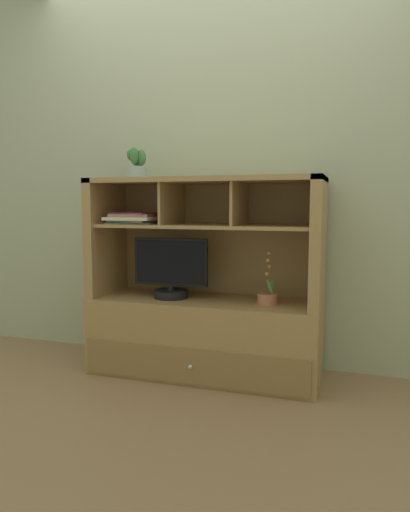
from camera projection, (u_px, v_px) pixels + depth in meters
The scene contains 7 objects.
floor_plane at pixel (205, 374), 2.98m from camera, with size 6.00×6.00×0.02m, color #8F6C49.
back_wall at pixel (218, 150), 3.09m from camera, with size 6.00×0.02×2.80m, color #A2A987.
media_console at pixel (205, 312), 2.94m from camera, with size 1.41×0.54×1.21m.
tv_monitor at pixel (171, 272), 2.94m from camera, with size 0.48×0.21×0.37m.
potted_orchid at pixel (268, 297), 2.77m from camera, with size 0.14×0.14×0.31m.
magazine_stack_left at pixel (134, 218), 2.97m from camera, with size 0.33×0.33×0.07m.
potted_succulent at pixel (136, 168), 2.98m from camera, with size 0.16×0.16×0.20m.
Camera 1 is at (0.89, -2.73, 1.05)m, focal length 33.26 mm.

